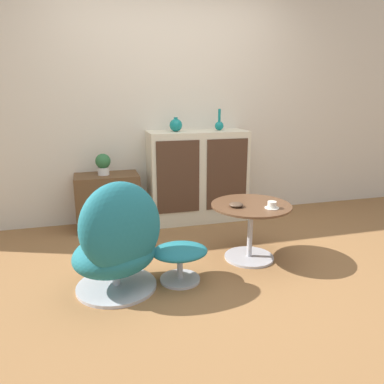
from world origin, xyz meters
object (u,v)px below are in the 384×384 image
object	(u,v)px
sideboard	(198,176)
potted_plant	(103,163)
egg_chair	(118,242)
bowl	(236,205)
tv_console	(108,201)
ottoman	(180,255)
teacup	(272,206)
vase_leftmost	(176,125)
coffee_table	(250,222)
vase_inner_left	(219,125)

from	to	relation	value
sideboard	potted_plant	xyz separation A→B (m)	(-1.01, 0.01, 0.19)
egg_chair	bowl	size ratio (longest dim) A/B	7.18
bowl	egg_chair	bearing A→B (deg)	-167.08
potted_plant	tv_console	bearing A→B (deg)	-0.95
ottoman	tv_console	bearing A→B (deg)	108.31
ottoman	bowl	bearing A→B (deg)	20.41
teacup	sideboard	bearing A→B (deg)	101.46
vase_leftmost	teacup	world-z (taller)	vase_leftmost
coffee_table	teacup	bearing A→B (deg)	-51.55
ottoman	potted_plant	distance (m)	1.51
vase_inner_left	potted_plant	xyz separation A→B (m)	(-1.25, 0.01, -0.36)
potted_plant	egg_chair	bearing A→B (deg)	-89.21
vase_leftmost	potted_plant	world-z (taller)	vase_leftmost
tv_console	ottoman	distance (m)	1.43
egg_chair	vase_leftmost	world-z (taller)	vase_leftmost
sideboard	teacup	bearing A→B (deg)	-78.54
coffee_table	vase_inner_left	distance (m)	1.34
egg_chair	ottoman	size ratio (longest dim) A/B	1.98
coffee_table	potted_plant	distance (m)	1.65
coffee_table	potted_plant	bearing A→B (deg)	135.54
vase_inner_left	bowl	xyz separation A→B (m)	(-0.25, -1.15, -0.55)
coffee_table	vase_leftmost	world-z (taller)	vase_leftmost
egg_chair	coffee_table	xyz separation A→B (m)	(1.13, 0.25, -0.05)
sideboard	egg_chair	bearing A→B (deg)	-125.87
ottoman	vase_leftmost	bearing A→B (deg)	77.56
ottoman	coffee_table	world-z (taller)	coffee_table
tv_console	ottoman	size ratio (longest dim) A/B	1.53
bowl	coffee_table	bearing A→B (deg)	11.31
tv_console	vase_inner_left	bearing A→B (deg)	-0.41
ottoman	coffee_table	distance (m)	0.72
ottoman	potted_plant	size ratio (longest dim) A/B	1.93
sideboard	teacup	xyz separation A→B (m)	(0.26, -1.26, 0.01)
coffee_table	teacup	distance (m)	0.26
sideboard	tv_console	distance (m)	1.01
tv_console	coffee_table	bearing A→B (deg)	-45.09
ottoman	coffee_table	size ratio (longest dim) A/B	0.63
vase_leftmost	bowl	xyz separation A→B (m)	(0.23, -1.15, -0.56)
sideboard	coffee_table	size ratio (longest dim) A/B	1.60
vase_leftmost	bowl	size ratio (longest dim) A/B	1.27
tv_console	teacup	world-z (taller)	tv_console
coffee_table	bowl	distance (m)	0.23
sideboard	vase_leftmost	distance (m)	0.61
tv_console	vase_leftmost	distance (m)	1.08
vase_leftmost	bowl	distance (m)	1.30
sideboard	vase_leftmost	bearing A→B (deg)	179.07
teacup	vase_leftmost	bearing A→B (deg)	111.38
ottoman	bowl	size ratio (longest dim) A/B	3.63
ottoman	coffee_table	bearing A→B (deg)	18.48
potted_plant	bowl	xyz separation A→B (m)	(1.00, -1.16, -0.19)
egg_chair	ottoman	xyz separation A→B (m)	(0.45, 0.03, -0.17)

